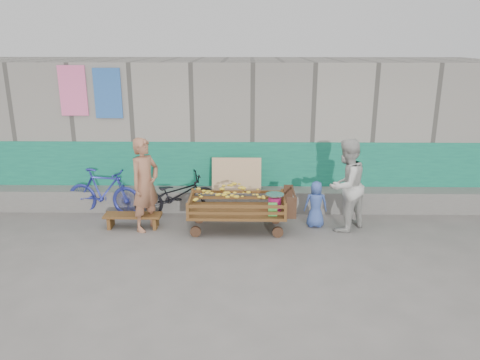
{
  "coord_description": "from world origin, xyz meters",
  "views": [
    {
      "loc": [
        0.52,
        -6.9,
        3.45
      ],
      "look_at": [
        0.39,
        1.2,
        1.0
      ],
      "focal_mm": 35.0,
      "sensor_mm": 36.0,
      "label": 1
    }
  ],
  "objects_px": {
    "bicycle_dark": "(176,195)",
    "bench": "(133,218)",
    "vendor_man": "(145,185)",
    "woman": "(346,185)",
    "banana_cart": "(235,202)",
    "child": "(316,204)",
    "bicycle_blue": "(104,192)"
  },
  "relations": [
    {
      "from": "bench",
      "to": "woman",
      "type": "relative_size",
      "value": 0.62
    },
    {
      "from": "woman",
      "to": "bicycle_dark",
      "type": "distance_m",
      "value": 3.34
    },
    {
      "from": "child",
      "to": "bicycle_dark",
      "type": "relative_size",
      "value": 0.54
    },
    {
      "from": "woman",
      "to": "bench",
      "type": "bearing_deg",
      "value": -41.96
    },
    {
      "from": "bench",
      "to": "child",
      "type": "distance_m",
      "value": 3.48
    },
    {
      "from": "vendor_man",
      "to": "woman",
      "type": "xyz_separation_m",
      "value": [
        3.7,
        0.06,
        -0.01
      ]
    },
    {
      "from": "banana_cart",
      "to": "woman",
      "type": "height_order",
      "value": "woman"
    },
    {
      "from": "banana_cart",
      "to": "bench",
      "type": "distance_m",
      "value": 1.98
    },
    {
      "from": "bench",
      "to": "bicycle_blue",
      "type": "distance_m",
      "value": 1.06
    },
    {
      "from": "banana_cart",
      "to": "vendor_man",
      "type": "bearing_deg",
      "value": 179.13
    },
    {
      "from": "bicycle_dark",
      "to": "bicycle_blue",
      "type": "bearing_deg",
      "value": 69.5
    },
    {
      "from": "woman",
      "to": "banana_cart",
      "type": "bearing_deg",
      "value": -39.49
    },
    {
      "from": "bench",
      "to": "bicycle_dark",
      "type": "bearing_deg",
      "value": 41.16
    },
    {
      "from": "woman",
      "to": "child",
      "type": "xyz_separation_m",
      "value": [
        -0.52,
        0.12,
        -0.42
      ]
    },
    {
      "from": "bicycle_dark",
      "to": "bicycle_blue",
      "type": "distance_m",
      "value": 1.48
    },
    {
      "from": "bench",
      "to": "bicycle_blue",
      "type": "bearing_deg",
      "value": 136.36
    },
    {
      "from": "child",
      "to": "bicycle_blue",
      "type": "distance_m",
      "value": 4.25
    },
    {
      "from": "vendor_man",
      "to": "child",
      "type": "relative_size",
      "value": 1.96
    },
    {
      "from": "bicycle_dark",
      "to": "bench",
      "type": "bearing_deg",
      "value": 113.18
    },
    {
      "from": "banana_cart",
      "to": "bicycle_blue",
      "type": "relative_size",
      "value": 1.23
    },
    {
      "from": "bench",
      "to": "bicycle_dark",
      "type": "height_order",
      "value": "bicycle_dark"
    },
    {
      "from": "vendor_man",
      "to": "banana_cart",
      "type": "bearing_deg",
      "value": -56.61
    },
    {
      "from": "banana_cart",
      "to": "bicycle_blue",
      "type": "distance_m",
      "value": 2.8
    },
    {
      "from": "banana_cart",
      "to": "vendor_man",
      "type": "xyz_separation_m",
      "value": [
        -1.66,
        0.03,
        0.31
      ]
    },
    {
      "from": "child",
      "to": "bicycle_blue",
      "type": "relative_size",
      "value": 0.56
    },
    {
      "from": "vendor_man",
      "to": "woman",
      "type": "height_order",
      "value": "vendor_man"
    },
    {
      "from": "woman",
      "to": "bicycle_dark",
      "type": "height_order",
      "value": "woman"
    },
    {
      "from": "woman",
      "to": "child",
      "type": "bearing_deg",
      "value": -54.97
    },
    {
      "from": "bench",
      "to": "woman",
      "type": "distance_m",
      "value": 4.04
    },
    {
      "from": "bench",
      "to": "bicycle_blue",
      "type": "xyz_separation_m",
      "value": [
        -0.74,
        0.71,
        0.28
      ]
    },
    {
      "from": "bicycle_blue",
      "to": "bench",
      "type": "bearing_deg",
      "value": -122.7
    },
    {
      "from": "woman",
      "to": "child",
      "type": "relative_size",
      "value": 1.93
    }
  ]
}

